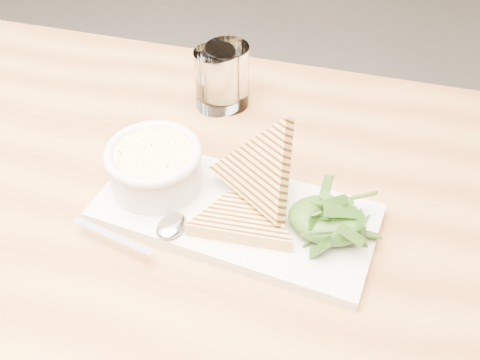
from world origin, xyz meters
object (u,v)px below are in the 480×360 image
(table_top, at_px, (165,209))
(glass_far, at_px, (228,76))
(soup_bowl, at_px, (155,171))
(glass_near, at_px, (215,80))
(platter, at_px, (235,214))

(table_top, height_order, glass_far, glass_far)
(soup_bowl, height_order, glass_near, glass_near)
(platter, bearing_deg, glass_near, 115.50)
(table_top, bearing_deg, glass_far, 86.74)
(table_top, xyz_separation_m, platter, (0.10, -0.00, 0.03))
(soup_bowl, xyz_separation_m, glass_near, (0.01, 0.21, 0.01))
(soup_bowl, bearing_deg, glass_far, 83.85)
(table_top, height_order, platter, platter)
(table_top, relative_size, platter, 3.19)
(soup_bowl, bearing_deg, table_top, -40.25)
(soup_bowl, height_order, glass_far, glass_far)
(platter, xyz_separation_m, soup_bowl, (-0.11, 0.01, 0.03))
(glass_near, xyz_separation_m, glass_far, (0.02, 0.01, 0.00))
(glass_near, bearing_deg, table_top, -89.23)
(platter, distance_m, glass_far, 0.25)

